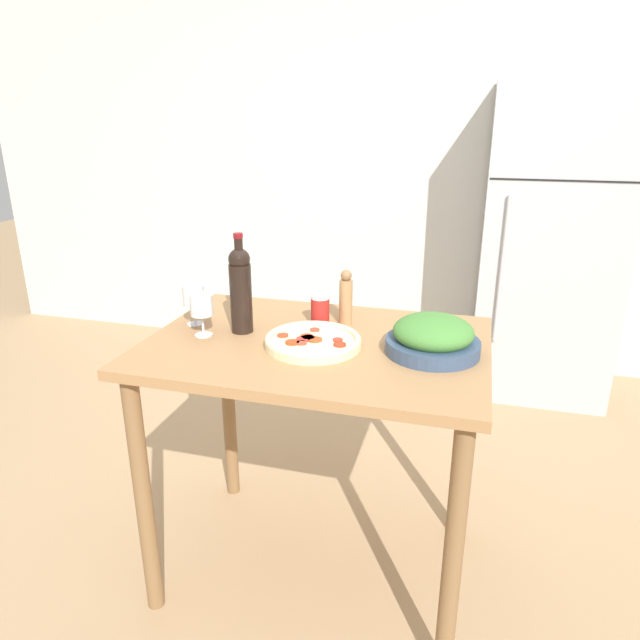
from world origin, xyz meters
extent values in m
plane|color=tan|center=(0.00, 0.00, 0.00)|extent=(14.00, 14.00, 0.00)
cube|color=silver|center=(0.00, 2.19, 1.30)|extent=(6.40, 0.06, 2.60)
cube|color=#B7BCC1|center=(0.89, 1.83, 0.91)|extent=(0.77, 0.60, 1.82)
cube|color=black|center=(0.89, 1.53, 1.31)|extent=(0.76, 0.01, 0.01)
cylinder|color=#B2B2B7|center=(0.62, 1.52, 0.82)|extent=(0.02, 0.02, 0.82)
cube|color=#A87A4C|center=(0.00, 0.00, 0.90)|extent=(1.11, 0.79, 0.03)
cylinder|color=olive|center=(-0.49, -0.33, 0.44)|extent=(0.06, 0.06, 0.89)
cylinder|color=olive|center=(0.49, -0.33, 0.44)|extent=(0.06, 0.06, 0.89)
cylinder|color=olive|center=(-0.49, 0.33, 0.44)|extent=(0.06, 0.06, 0.89)
cylinder|color=olive|center=(0.49, 0.33, 0.44)|extent=(0.06, 0.06, 0.89)
cylinder|color=black|center=(-0.27, 0.02, 1.04)|extent=(0.07, 0.07, 0.24)
sphere|color=black|center=(-0.27, 0.02, 1.17)|extent=(0.07, 0.07, 0.07)
cylinder|color=black|center=(-0.27, 0.02, 1.21)|extent=(0.03, 0.03, 0.07)
cylinder|color=maroon|center=(-0.27, 0.02, 1.25)|extent=(0.03, 0.03, 0.02)
cylinder|color=silver|center=(-0.38, -0.05, 0.92)|extent=(0.06, 0.06, 0.00)
cylinder|color=silver|center=(-0.38, -0.05, 0.96)|extent=(0.01, 0.01, 0.07)
cylinder|color=white|center=(-0.38, -0.05, 1.03)|extent=(0.08, 0.08, 0.07)
cylinder|color=maroon|center=(-0.38, -0.05, 1.01)|extent=(0.07, 0.07, 0.03)
cylinder|color=silver|center=(-0.46, 0.04, 0.92)|extent=(0.06, 0.06, 0.00)
cylinder|color=silver|center=(-0.46, 0.04, 0.96)|extent=(0.01, 0.01, 0.07)
cylinder|color=white|center=(-0.46, 0.04, 1.03)|extent=(0.08, 0.08, 0.07)
cylinder|color=maroon|center=(-0.46, 0.04, 1.00)|extent=(0.07, 0.07, 0.01)
cylinder|color=#AD7F51|center=(0.05, 0.19, 1.00)|extent=(0.05, 0.05, 0.16)
sphere|color=#936C45|center=(0.05, 0.19, 1.10)|extent=(0.04, 0.04, 0.04)
cylinder|color=#384C6B|center=(0.37, 0.00, 0.94)|extent=(0.29, 0.29, 0.05)
ellipsoid|color=#478438|center=(0.37, 0.00, 0.99)|extent=(0.25, 0.25, 0.10)
cylinder|color=beige|center=(0.00, -0.04, 0.93)|extent=(0.31, 0.31, 0.02)
torus|color=beige|center=(0.00, -0.04, 0.94)|extent=(0.31, 0.31, 0.02)
cylinder|color=red|center=(-0.10, -0.04, 0.95)|extent=(0.04, 0.04, 0.01)
cylinder|color=#D6412B|center=(-0.02, 0.04, 0.95)|extent=(0.03, 0.03, 0.01)
cylinder|color=red|center=(-0.03, -0.05, 0.95)|extent=(0.05, 0.05, 0.01)
cylinder|color=#CE412F|center=(-0.02, -0.09, 0.95)|extent=(0.03, 0.03, 0.01)
cylinder|color=#E64620|center=(0.01, -0.05, 0.95)|extent=(0.05, 0.05, 0.01)
cylinder|color=red|center=(-0.03, -0.03, 0.95)|extent=(0.04, 0.04, 0.01)
cylinder|color=red|center=(-0.05, -0.09, 0.95)|extent=(0.05, 0.05, 0.01)
cylinder|color=red|center=(0.09, -0.07, 0.95)|extent=(0.04, 0.04, 0.01)
cylinder|color=red|center=(-0.02, -0.04, 0.95)|extent=(0.04, 0.04, 0.01)
cylinder|color=red|center=(0.08, -0.03, 0.95)|extent=(0.03, 0.03, 0.01)
cylinder|color=#B2231E|center=(-0.03, 0.15, 0.97)|extent=(0.07, 0.07, 0.10)
cylinder|color=white|center=(-0.03, 0.15, 1.02)|extent=(0.07, 0.07, 0.01)
camera|label=1|loc=(0.48, -1.67, 1.62)|focal=32.00mm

